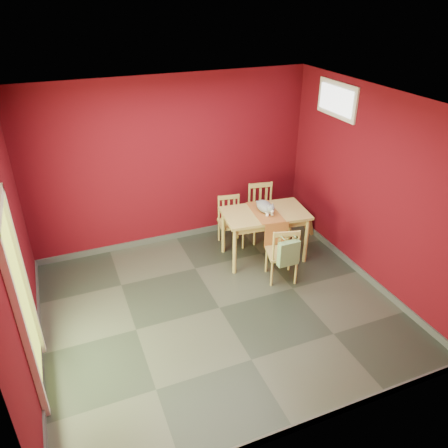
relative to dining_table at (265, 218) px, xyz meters
name	(u,v)px	position (x,y,z in m)	size (l,w,h in m)	color
ground	(219,308)	(-1.11, -0.92, -0.69)	(4.50, 4.50, 0.00)	#2D342D
room_shell	(219,305)	(-1.11, -0.92, -0.64)	(4.50, 4.50, 4.50)	#520812
doorway	(21,298)	(-3.34, -1.32, 0.43)	(0.06, 1.01, 2.13)	#B7D838
window	(337,100)	(1.11, 0.08, 1.66)	(0.05, 0.90, 0.50)	white
outlet_plate	(261,207)	(0.49, 1.07, -0.39)	(0.08, 0.01, 0.12)	silver
dining_table	(265,218)	(0.00, 0.00, 0.00)	(1.34, 0.88, 0.79)	tan
table_runner	(269,219)	(0.00, -0.13, 0.04)	(0.45, 0.80, 0.39)	#975526
chair_far_left	(230,221)	(-0.32, 0.58, -0.27)	(0.44, 0.44, 0.83)	tan
chair_far_right	(262,212)	(0.25, 0.57, -0.21)	(0.51, 0.51, 0.94)	tan
chair_near	(283,253)	(-0.03, -0.65, -0.24)	(0.50, 0.50, 0.88)	tan
tote_bag	(289,253)	(-0.07, -0.86, -0.11)	(0.30, 0.18, 0.43)	#6F9964
cat	(265,205)	(0.00, 0.03, 0.21)	(0.23, 0.44, 0.22)	slate
picture_frame	(306,220)	(1.08, 0.48, -0.50)	(0.18, 0.40, 0.39)	brown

